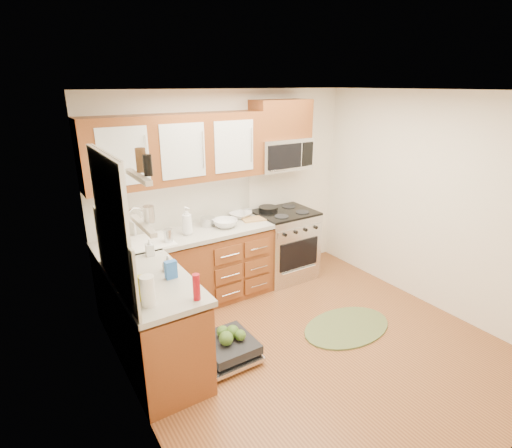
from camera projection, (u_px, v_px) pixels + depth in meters
floor at (312, 345)px, 4.13m from camera, size 3.50×3.50×0.00m
ceiling at (326, 91)px, 3.30m from camera, size 3.50×3.50×0.00m
wall_back at (228, 191)px, 5.11m from camera, size 3.50×0.04×2.50m
wall_left at (130, 279)px, 2.83m from camera, size 0.04×3.50×2.50m
wall_right at (434, 203)px, 4.60m from camera, size 0.04×3.50×2.50m
base_cabinet_back at (189, 272)px, 4.78m from camera, size 2.05×0.60×0.85m
base_cabinet_left at (156, 328)px, 3.68m from camera, size 0.60×1.25×0.85m
countertop_back at (187, 235)px, 4.61m from camera, size 2.07×0.64×0.05m
countertop_left at (153, 282)px, 3.52m from camera, size 0.64×1.27×0.05m
backsplash_back at (175, 203)px, 4.74m from camera, size 2.05×0.02×0.57m
backsplash_left at (114, 257)px, 3.27m from camera, size 0.02×1.25×0.57m
upper_cabinets at (177, 149)px, 4.39m from camera, size 2.05×0.35×0.75m
cabinet_over_mw at (281, 119)px, 5.02m from camera, size 0.76×0.35×0.47m
range at (284, 245)px, 5.46m from camera, size 0.76×0.64×0.95m
microwave at (281, 154)px, 5.14m from camera, size 0.76×0.38×0.40m
sink at (143, 253)px, 4.36m from camera, size 0.62×0.50×0.26m
dishwasher at (225, 349)px, 3.90m from camera, size 0.70×0.60×0.20m
window at (110, 219)px, 3.14m from camera, size 0.03×1.05×1.05m
window_blind at (108, 178)px, 3.04m from camera, size 0.02×0.96×0.40m
shelf_upper at (138, 177)px, 2.30m from camera, size 0.04×0.40×0.03m
shelf_lower at (143, 226)px, 2.40m from camera, size 0.04×0.40×0.03m
rug at (347, 327)px, 4.42m from camera, size 1.17×0.86×0.02m
skillet at (268, 208)px, 5.34m from camera, size 0.29×0.29×0.05m
stock_pot at (208, 222)px, 4.82m from camera, size 0.24×0.24×0.11m
cutting_board at (254, 219)px, 5.05m from camera, size 0.32×0.24×0.02m
canister at (168, 236)px, 4.32m from camera, size 0.10×0.10×0.15m
paper_towel_roll at (148, 291)px, 3.07m from camera, size 0.12×0.12×0.25m
mustard_bottle at (142, 288)px, 3.15m from camera, size 0.09×0.09×0.21m
red_bottle at (196, 287)px, 3.16m from camera, size 0.08×0.08×0.22m
wooden_box at (123, 260)px, 3.73m from camera, size 0.17×0.15×0.15m
blue_carton at (171, 270)px, 3.52m from camera, size 0.10×0.06×0.16m
bowl_a at (240, 215)px, 5.13m from camera, size 0.32×0.32×0.06m
bowl_b at (225, 223)px, 4.79m from camera, size 0.38×0.38×0.09m
cup at (248, 213)px, 5.19m from camera, size 0.14×0.14×0.09m
soap_bottle_a at (187, 221)px, 4.52m from camera, size 0.15×0.15×0.32m
soap_bottle_b at (150, 247)px, 3.98m from camera, size 0.09×0.09×0.18m
soap_bottle_c at (168, 263)px, 3.67m from camera, size 0.13×0.13×0.15m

